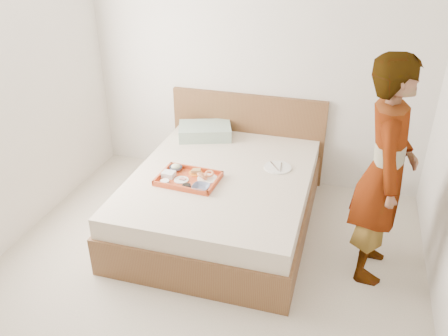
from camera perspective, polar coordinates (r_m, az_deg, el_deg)
The scene contains 16 objects.
ground at distance 3.67m, azimuth -3.90°, elevation -15.58°, with size 3.50×4.00×0.01m, color beige.
wall_back at distance 4.73m, azimuth 3.97°, elevation 13.13°, with size 3.50×0.01×2.60m, color silver.
bed at distance 4.27m, azimuth -0.27°, elevation -3.84°, with size 1.65×2.00×0.53m, color brown.
headboard at distance 4.99m, azimuth 2.89°, elevation 3.94°, with size 1.65×0.06×0.95m, color brown.
pillow at distance 4.83m, azimuth -2.39°, elevation 4.61°, with size 0.54×0.36×0.13m, color #9FB09B.
tray at distance 4.02m, azimuth -4.43°, elevation -1.30°, with size 0.52×0.38×0.05m, color #BF391A.
prawn_plate at distance 4.02m, azimuth -2.07°, elevation -1.34°, with size 0.18×0.18×0.01m, color white.
navy_bowl_big at distance 3.87m, azimuth -2.89°, elevation -2.42°, with size 0.15×0.15×0.04m, color #191F41.
sauce_dish at distance 3.90m, azimuth -4.67°, elevation -2.29°, with size 0.08×0.08×0.03m, color black.
meat_plate at distance 4.01m, azimuth -5.32°, elevation -1.49°, with size 0.13×0.13×0.01m, color white.
bread_plate at distance 4.11m, azimuth -3.53°, elevation -0.63°, with size 0.13×0.13×0.01m, color orange.
salad_bowl at distance 4.18m, azimuth -5.98°, elevation -0.04°, with size 0.11×0.11×0.04m, color #191F41.
plastic_tub at distance 4.08m, azimuth -6.89°, elevation -0.78°, with size 0.11×0.09×0.05m, color silver.
cheese_round at distance 3.99m, azimuth -7.35°, elevation -1.71°, with size 0.08×0.08×0.03m, color white.
dinner_plate at distance 4.25m, azimuth 6.68°, elevation 0.07°, with size 0.25×0.25×0.01m, color white.
person at distance 3.60m, azimuth 19.30°, elevation -0.52°, with size 0.65×0.43×1.79m, color beige.
Camera 1 is at (0.97, -2.45, 2.55)m, focal length 36.86 mm.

